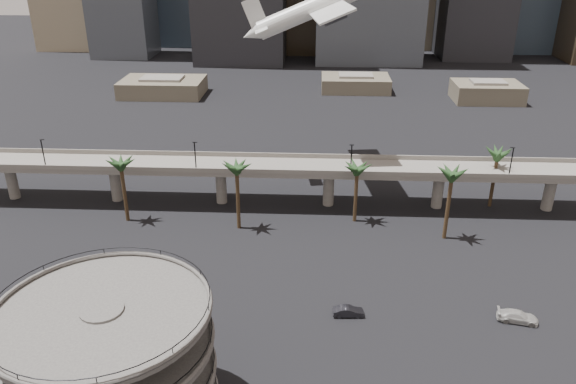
{
  "coord_description": "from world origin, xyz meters",
  "views": [
    {
      "loc": [
        8.03,
        -49.24,
        50.23
      ],
      "look_at": [
        4.11,
        28.0,
        14.95
      ],
      "focal_mm": 35.0,
      "sensor_mm": 36.0,
      "label": 1
    }
  ],
  "objects_px": {
    "parking_ramp": "(110,359)",
    "airborne_jet": "(328,3)",
    "overpass": "(274,170)",
    "car_c": "(518,317)",
    "car_b": "(348,311)",
    "car_a": "(187,290)"
  },
  "relations": [
    {
      "from": "car_c",
      "to": "car_a",
      "type": "bearing_deg",
      "value": 96.33
    },
    {
      "from": "overpass",
      "to": "car_c",
      "type": "height_order",
      "value": "overpass"
    },
    {
      "from": "airborne_jet",
      "to": "car_b",
      "type": "bearing_deg",
      "value": -94.41
    },
    {
      "from": "overpass",
      "to": "car_a",
      "type": "relative_size",
      "value": 28.33
    },
    {
      "from": "parking_ramp",
      "to": "overpass",
      "type": "height_order",
      "value": "parking_ramp"
    },
    {
      "from": "airborne_jet",
      "to": "car_a",
      "type": "height_order",
      "value": "airborne_jet"
    },
    {
      "from": "overpass",
      "to": "car_b",
      "type": "xyz_separation_m",
      "value": [
        13.39,
        -37.14,
        -6.59
      ]
    },
    {
      "from": "parking_ramp",
      "to": "overpass",
      "type": "bearing_deg",
      "value": 77.57
    },
    {
      "from": "overpass",
      "to": "parking_ramp",
      "type": "bearing_deg",
      "value": -102.43
    },
    {
      "from": "airborne_jet",
      "to": "car_c",
      "type": "height_order",
      "value": "airborne_jet"
    },
    {
      "from": "car_b",
      "to": "car_c",
      "type": "xyz_separation_m",
      "value": [
        24.1,
        -0.09,
        0.08
      ]
    },
    {
      "from": "parking_ramp",
      "to": "car_a",
      "type": "relative_size",
      "value": 4.84
    },
    {
      "from": "parking_ramp",
      "to": "airborne_jet",
      "type": "distance_m",
      "value": 84.85
    },
    {
      "from": "parking_ramp",
      "to": "airborne_jet",
      "type": "bearing_deg",
      "value": 73.24
    },
    {
      "from": "car_a",
      "to": "car_c",
      "type": "xyz_separation_m",
      "value": [
        48.66,
        -4.07,
        0.04
      ]
    },
    {
      "from": "car_b",
      "to": "car_a",
      "type": "bearing_deg",
      "value": 77.44
    },
    {
      "from": "overpass",
      "to": "airborne_jet",
      "type": "distance_m",
      "value": 36.64
    },
    {
      "from": "airborne_jet",
      "to": "car_c",
      "type": "relative_size",
      "value": 6.57
    },
    {
      "from": "overpass",
      "to": "car_a",
      "type": "xyz_separation_m",
      "value": [
        -11.17,
        -33.15,
        -6.56
      ]
    },
    {
      "from": "parking_ramp",
      "to": "overpass",
      "type": "xyz_separation_m",
      "value": [
        13.0,
        59.0,
        -2.5
      ]
    },
    {
      "from": "car_b",
      "to": "car_c",
      "type": "height_order",
      "value": "car_c"
    },
    {
      "from": "overpass",
      "to": "airborne_jet",
      "type": "relative_size",
      "value": 3.49
    }
  ]
}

